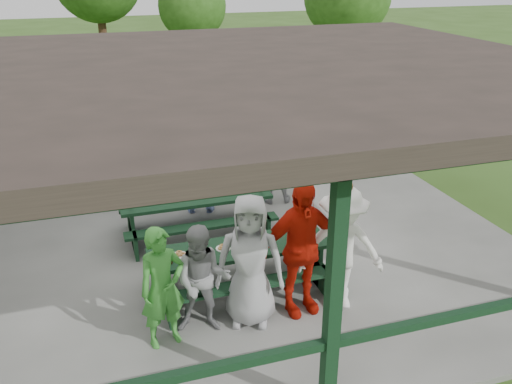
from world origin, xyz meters
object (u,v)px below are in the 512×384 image
object	(u,v)px
contestant_grey_left	(203,280)
contestant_red	(300,248)
contestant_white_fedora	(341,249)
farm_trailer	(129,104)
contestant_green	(162,288)
spectator_grey	(272,164)
pickup_truck	(173,103)
spectator_lblue	(199,177)
picnic_table_near	(240,262)
spectator_blue	(133,164)
contestant_grey_mid	(250,261)
picnic_table_far	(196,210)

from	to	relation	value
contestant_grey_left	contestant_red	xyz separation A→B (m)	(1.39, 0.03, 0.22)
contestant_red	contestant_white_fedora	world-z (taller)	contestant_red
farm_trailer	contestant_green	bearing A→B (deg)	-89.98
contestant_grey_left	contestant_white_fedora	bearing A→B (deg)	14.29
spectator_grey	pickup_truck	xyz separation A→B (m)	(-0.98, 6.33, -0.16)
spectator_lblue	contestant_red	bearing A→B (deg)	114.51
contestant_red	picnic_table_near	bearing A→B (deg)	124.55
contestant_green	pickup_truck	size ratio (longest dim) A/B	0.31
contestant_red	spectator_lblue	size ratio (longest dim) A/B	1.35
spectator_blue	pickup_truck	bearing A→B (deg)	-122.09
contestant_red	contestant_white_fedora	bearing A→B (deg)	-13.49
contestant_grey_left	spectator_blue	bearing A→B (deg)	111.40
contestant_grey_mid	pickup_truck	bearing A→B (deg)	106.07
pickup_truck	contestant_red	bearing A→B (deg)	171.58
contestant_grey_mid	spectator_blue	xyz separation A→B (m)	(-1.09, 4.28, -0.01)
contestant_red	contestant_white_fedora	distance (m)	0.60
picnic_table_near	contestant_white_fedora	world-z (taller)	contestant_white_fedora
spectator_lblue	picnic_table_near	bearing A→B (deg)	104.45
contestant_grey_mid	contestant_red	bearing A→B (deg)	22.22
picnic_table_near	contestant_red	world-z (taller)	contestant_red
contestant_grey_mid	picnic_table_near	bearing A→B (deg)	103.60
spectator_lblue	farm_trailer	world-z (taller)	spectator_lblue
farm_trailer	pickup_truck	bearing A→B (deg)	-15.91
contestant_grey_mid	farm_trailer	world-z (taller)	contestant_grey_mid
contestant_grey_mid	contestant_red	xyz separation A→B (m)	(0.74, 0.03, 0.05)
contestant_green	spectator_grey	bearing A→B (deg)	40.40
picnic_table_near	contestant_grey_left	world-z (taller)	contestant_grey_left
contestant_grey_mid	farm_trailer	distance (m)	10.56
contestant_green	contestant_grey_mid	world-z (taller)	contestant_grey_mid
spectator_blue	pickup_truck	distance (m)	6.08
contestant_grey_mid	spectator_blue	size ratio (longest dim) A/B	1.01
contestant_grey_mid	spectator_blue	distance (m)	4.42
contestant_red	contestant_grey_left	bearing A→B (deg)	175.02
spectator_blue	farm_trailer	distance (m)	6.28
picnic_table_far	contestant_green	world-z (taller)	contestant_green
contestant_red	pickup_truck	distance (m)	10.08
contestant_green	spectator_lblue	world-z (taller)	contestant_green
picnic_table_far	contestant_grey_mid	size ratio (longest dim) A/B	1.42
contestant_green	contestant_grey_mid	distance (m)	1.21
contestant_red	pickup_truck	bearing A→B (deg)	84.11
contestant_green	spectator_lblue	size ratio (longest dim) A/B	1.13
contestant_white_fedora	spectator_blue	xyz separation A→B (m)	(-2.43, 4.33, 0.01)
spectator_lblue	contestant_grey_left	bearing A→B (deg)	93.40
picnic_table_far	contestant_white_fedora	size ratio (longest dim) A/B	1.40
contestant_grey_left	pickup_truck	xyz separation A→B (m)	(1.32, 10.10, -0.12)
contestant_grey_left	spectator_grey	distance (m)	4.42
contestant_white_fedora	spectator_lblue	size ratio (longest dim) A/B	1.30
picnic_table_near	farm_trailer	bearing A→B (deg)	94.02
spectator_grey	spectator_lblue	bearing A→B (deg)	9.92
picnic_table_near	pickup_truck	bearing A→B (deg)	86.44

